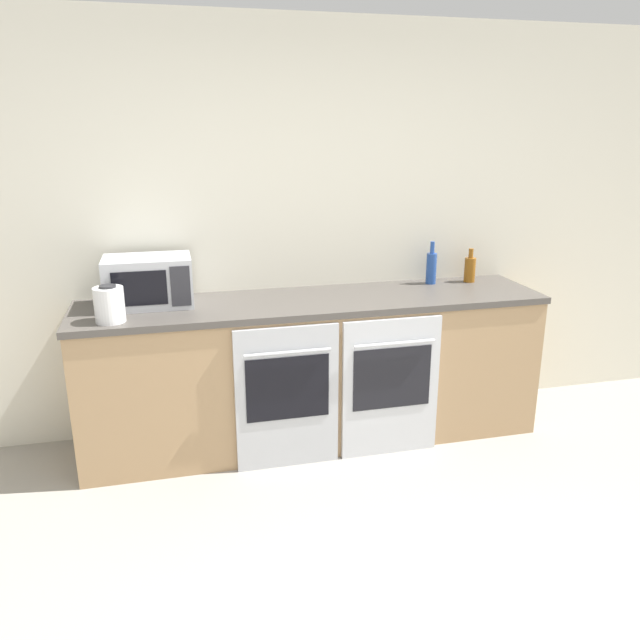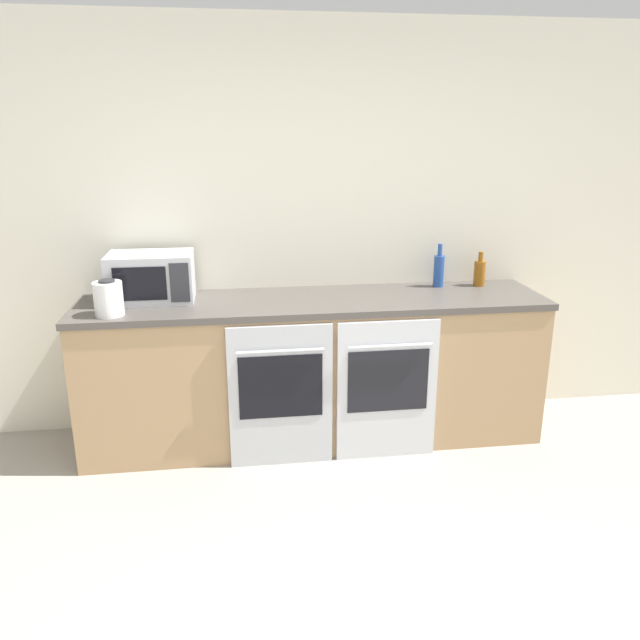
{
  "view_description": "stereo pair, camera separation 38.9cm",
  "coord_description": "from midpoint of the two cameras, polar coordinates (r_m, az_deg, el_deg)",
  "views": [
    {
      "loc": [
        -0.85,
        -1.6,
        1.95
      ],
      "look_at": [
        0.04,
        2.01,
        0.79
      ],
      "focal_mm": 35.0,
      "sensor_mm": 36.0,
      "label": 1
    },
    {
      "loc": [
        -0.47,
        -1.68,
        1.95
      ],
      "look_at": [
        0.04,
        2.01,
        0.79
      ],
      "focal_mm": 35.0,
      "sensor_mm": 36.0,
      "label": 2
    }
  ],
  "objects": [
    {
      "name": "bottle_amber",
      "position": [
        4.32,
        16.92,
        4.16
      ],
      "size": [
        0.08,
        0.08,
        0.23
      ],
      "color": "#8C5114",
      "rests_on": "counter_back"
    },
    {
      "name": "wall_back",
      "position": [
        4.1,
        1.5,
        8.13
      ],
      "size": [
        10.0,
        0.06,
        2.6
      ],
      "color": "silver",
      "rests_on": "ground_plane"
    },
    {
      "name": "counter_back",
      "position": [
        3.99,
        2.21,
        -4.54
      ],
      "size": [
        2.88,
        0.66,
        0.93
      ],
      "color": "tan",
      "rests_on": "ground_plane"
    },
    {
      "name": "oven_left",
      "position": [
        3.66,
        -0.56,
        -6.99
      ],
      "size": [
        0.61,
        0.06,
        0.88
      ],
      "color": "#B7BABF",
      "rests_on": "ground_plane"
    },
    {
      "name": "microwave",
      "position": [
        3.85,
        -12.41,
        3.81
      ],
      "size": [
        0.5,
        0.33,
        0.29
      ],
      "color": "#B7BABF",
      "rests_on": "counter_back"
    },
    {
      "name": "kettle",
      "position": [
        3.61,
        -15.91,
        1.86
      ],
      "size": [
        0.16,
        0.16,
        0.2
      ],
      "color": "white",
      "rests_on": "counter_back"
    },
    {
      "name": "oven_right",
      "position": [
        3.79,
        9.11,
        -6.36
      ],
      "size": [
        0.61,
        0.06,
        0.88
      ],
      "color": "silver",
      "rests_on": "ground_plane"
    },
    {
      "name": "bottle_blue",
      "position": [
        4.23,
        13.43,
        4.46
      ],
      "size": [
        0.07,
        0.07,
        0.29
      ],
      "color": "#234793",
      "rests_on": "counter_back"
    }
  ]
}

